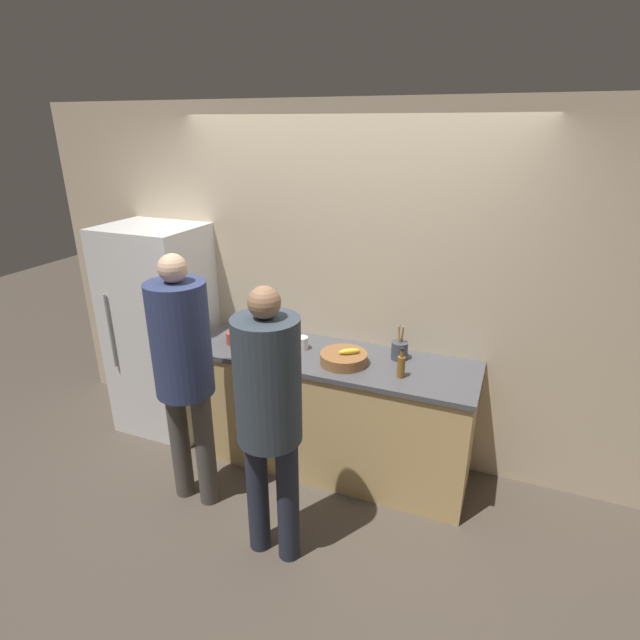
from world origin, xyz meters
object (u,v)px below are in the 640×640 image
at_px(cup_red, 232,338).
at_px(refrigerator, 162,331).
at_px(person_left, 183,361).
at_px(person_center, 269,406).
at_px(fruit_bowl, 344,358).
at_px(cup_white, 302,343).
at_px(bottle_amber, 401,366).
at_px(utensil_crock, 399,350).
at_px(potted_plant, 257,317).

bearing_deg(cup_red, refrigerator, 172.34).
xyz_separation_m(person_left, cup_red, (-0.03, 0.62, -0.10)).
bearing_deg(person_center, fruit_bowl, 81.03).
relative_size(refrigerator, person_left, 0.99).
height_order(cup_red, cup_white, cup_white).
xyz_separation_m(refrigerator, bottle_amber, (2.01, -0.14, 0.13)).
distance_m(utensil_crock, cup_red, 1.23).
bearing_deg(bottle_amber, cup_red, 178.08).
bearing_deg(fruit_bowl, utensil_crock, 32.60).
xyz_separation_m(refrigerator, fruit_bowl, (1.61, -0.09, 0.09)).
height_order(person_center, cup_red, person_center).
height_order(refrigerator, person_left, person_left).
distance_m(person_left, fruit_bowl, 1.06).
relative_size(refrigerator, utensil_crock, 6.92).
bearing_deg(cup_red, cup_white, 12.46).
distance_m(cup_red, potted_plant, 0.33).
bearing_deg(fruit_bowl, refrigerator, 176.70).
bearing_deg(person_left, cup_white, 56.36).
relative_size(person_left, person_center, 1.03).
xyz_separation_m(person_left, person_center, (0.72, -0.22, -0.03)).
bearing_deg(person_center, utensil_crock, 66.17).
bearing_deg(cup_white, utensil_crock, 8.48).
xyz_separation_m(refrigerator, cup_white, (1.24, 0.02, 0.09)).
distance_m(refrigerator, potted_plant, 0.82).
relative_size(person_left, potted_plant, 8.78).
relative_size(utensil_crock, cup_white, 2.61).
height_order(refrigerator, utensil_crock, refrigerator).
relative_size(person_left, bottle_amber, 8.43).
xyz_separation_m(utensil_crock, cup_red, (-1.21, -0.22, -0.02)).
distance_m(refrigerator, fruit_bowl, 1.61).
bearing_deg(cup_white, potted_plant, 156.56).
relative_size(bottle_amber, potted_plant, 1.04).
height_order(person_left, cup_red, person_left).
xyz_separation_m(bottle_amber, cup_red, (-1.29, 0.04, -0.04)).
height_order(refrigerator, person_center, refrigerator).
distance_m(fruit_bowl, utensil_crock, 0.40).
xyz_separation_m(person_center, bottle_amber, (0.54, 0.80, -0.03)).
xyz_separation_m(refrigerator, utensil_crock, (1.94, 0.12, 0.12)).
height_order(bottle_amber, cup_red, bottle_amber).
bearing_deg(potted_plant, bottle_amber, -16.24).
bearing_deg(person_center, refrigerator, 147.58).
relative_size(person_center, potted_plant, 8.55).
xyz_separation_m(fruit_bowl, cup_red, (-0.88, -0.00, 0.00)).
bearing_deg(potted_plant, utensil_crock, -4.93).
bearing_deg(fruit_bowl, person_center, -98.97).
xyz_separation_m(cup_red, cup_white, (0.52, 0.11, 0.00)).
xyz_separation_m(person_center, cup_red, (-0.75, 0.84, -0.07)).
height_order(person_left, utensil_crock, person_left).
distance_m(person_center, cup_white, 0.98).
xyz_separation_m(person_left, fruit_bowl, (0.85, 0.62, -0.10)).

